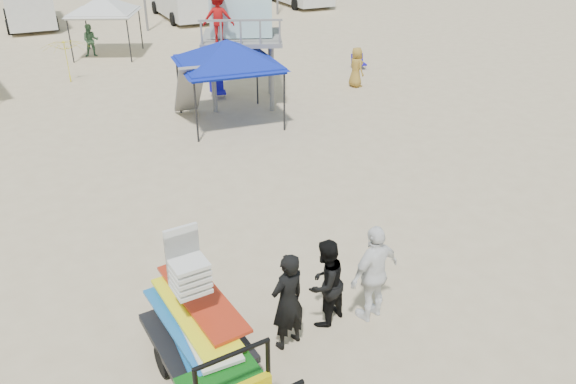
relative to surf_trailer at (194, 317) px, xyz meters
name	(u,v)px	position (x,y,z in m)	size (l,w,h in m)	color
ground	(336,334)	(2.39, -0.45, -0.91)	(140.00, 140.00, 0.00)	beige
surf_trailer	(194,317)	(0.00, 0.00, 0.00)	(1.49, 2.51, 2.24)	black
man_left	(288,301)	(1.51, -0.30, 0.00)	(0.67, 0.44, 1.83)	black
man_mid	(325,283)	(2.36, -0.05, -0.07)	(0.82, 0.64, 1.69)	black
man_right	(374,273)	(3.21, -0.30, 0.04)	(1.11, 0.46, 1.90)	white
lifeguard_tower	(238,11)	(5.58, 12.23, 2.42)	(3.65, 3.65, 4.47)	gray
canopy_blue	(227,44)	(4.48, 10.41, 1.73)	(3.32, 3.32, 3.19)	black
umbrella_b	(68,61)	(0.11, 17.69, -0.03)	(1.92, 1.96, 1.76)	yellow
beach_chair_b	(218,89)	(4.96, 13.09, -0.60)	(0.66, 0.71, 0.64)	#130FA4
beach_chair_c	(358,61)	(12.07, 14.30, -0.60)	(0.63, 0.68, 0.64)	#160E9E
distant_beachgoers	(39,62)	(-0.95, 18.33, -0.09)	(18.75, 10.54, 1.74)	teal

